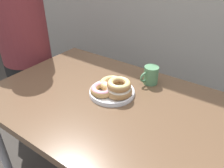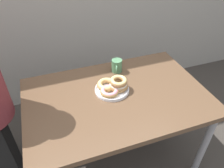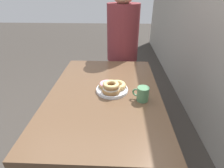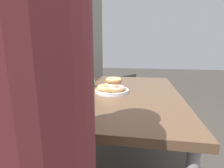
# 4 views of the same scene
# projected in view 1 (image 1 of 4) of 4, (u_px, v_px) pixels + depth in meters

# --- Properties ---
(dining_table) EXTENTS (1.25, 0.83, 0.72)m
(dining_table) POSITION_uv_depth(u_px,v_px,m) (108.00, 110.00, 1.15)
(dining_table) COLOR brown
(dining_table) RESTS_ON ground_plane
(donut_plate) EXTENTS (0.26, 0.26, 0.10)m
(donut_plate) POSITION_uv_depth(u_px,v_px,m) (113.00, 88.00, 1.14)
(donut_plate) COLOR white
(donut_plate) RESTS_ON dining_table
(coffee_mug) EXTENTS (0.08, 0.11, 0.10)m
(coffee_mug) POSITION_uv_depth(u_px,v_px,m) (151.00, 75.00, 1.23)
(coffee_mug) COLOR #4C7F56
(coffee_mug) RESTS_ON dining_table
(person_figure) EXTENTS (0.40, 0.35, 1.49)m
(person_figure) POSITION_uv_depth(u_px,v_px,m) (23.00, 39.00, 1.59)
(person_figure) COLOR black
(person_figure) RESTS_ON ground_plane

